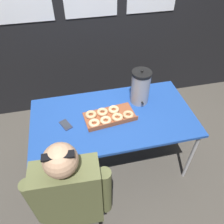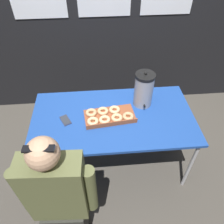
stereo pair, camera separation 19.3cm
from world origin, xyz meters
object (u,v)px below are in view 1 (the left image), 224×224
at_px(coffee_urn, 140,87).
at_px(person_seated, 74,206).
at_px(donut_box, 109,116).
at_px(cell_phone, 66,125).

height_order(coffee_urn, person_seated, person_seated).
xyz_separation_m(donut_box, coffee_urn, (0.35, 0.17, 0.15)).
bearing_deg(person_seated, donut_box, -116.72).
bearing_deg(donut_box, person_seated, -126.07).
distance_m(donut_box, person_seated, 0.82).
xyz_separation_m(coffee_urn, person_seated, (-0.75, -0.88, -0.28)).
bearing_deg(person_seated, cell_phone, -87.45).
relative_size(coffee_urn, cell_phone, 2.47).
height_order(donut_box, cell_phone, donut_box).
bearing_deg(donut_box, cell_phone, 174.23).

